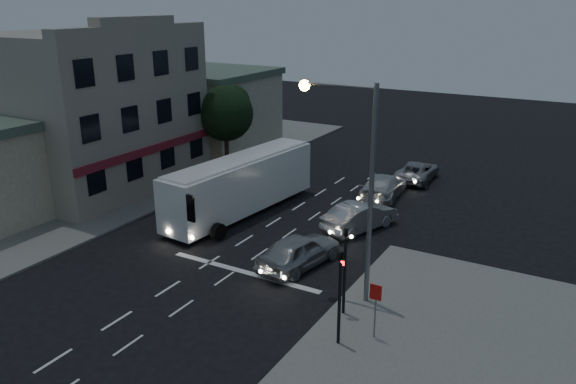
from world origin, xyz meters
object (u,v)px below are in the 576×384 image
Objects in this scene: car_sedan_c at (417,171)px; regulatory_sign at (375,302)px; car_sedan_b at (383,186)px; tour_bus at (241,183)px; traffic_signal_main at (345,261)px; car_sedan_a at (360,217)px; traffic_signal_side at (340,287)px; streetlight at (357,169)px; car_suv at (299,251)px; street_tree at (226,111)px.

car_sedan_c is 20.57m from regulatory_sign.
car_sedan_b reaches higher than car_sedan_c.
tour_bus reaches higher than car_sedan_c.
car_sedan_a is at bearing 108.65° from traffic_signal_main.
tour_bus is 13.53m from car_sedan_c.
traffic_signal_side is 4.84m from streetlight.
car_sedan_c is (0.79, 4.62, -0.09)m from car_sedan_b.
tour_bus is 9.36m from car_sedan_b.
street_tree is at bearing -31.79° from car_suv.
tour_bus is 1.83× the size of street_tree.
regulatory_sign is at bearing 153.94° from car_suv.
streetlight reaches higher than street_tree.
traffic_signal_side is (4.36, -5.00, 1.62)m from car_suv.
car_suv is 0.52× the size of streetlight.
streetlight is at bearing -39.51° from street_tree.
car_suv is 2.15× the size of regulatory_sign.
traffic_signal_main reaches higher than car_suv.
car_sedan_a is at bearing 14.52° from tour_bus.
traffic_signal_main is 0.46× the size of streetlight.
street_tree is at bearing -4.31° from car_sedan_b.
traffic_signal_side is at bearing 97.90° from car_sedan_c.
traffic_signal_side is at bearing -44.50° from street_tree.
regulatory_sign is 23.40m from street_tree.
traffic_signal_main is at bearing 149.16° from regulatory_sign.
street_tree reaches higher than car_sedan_a.
car_sedan_b is 17.03m from traffic_signal_side.
traffic_signal_side is at bearing -70.51° from traffic_signal_main.
car_sedan_b is 1.09× the size of car_sedan_c.
traffic_signal_main is at bearing 127.98° from car_sedan_a.
traffic_signal_main is 0.66× the size of street_tree.
car_suv reaches higher than car_sedan_b.
car_sedan_b is 16.34m from regulatory_sign.
street_tree is (-12.10, -0.14, 3.74)m from car_sedan_b.
traffic_signal_main reaches higher than car_sedan_c.
car_sedan_a is 9.24m from traffic_signal_main.
street_tree is (-5.83, 6.72, 2.64)m from tour_bus.
car_suv is 0.76× the size of street_tree.
regulatory_sign reaches higher than car_sedan_c.
car_suv is 6.83m from traffic_signal_side.
car_suv is at bearing -42.73° from street_tree.
car_sedan_c is at bearing 64.19° from tour_bus.
car_sedan_b is at bearing 104.46° from traffic_signal_main.
streetlight reaches higher than car_sedan_b.
car_sedan_b is at bearing -62.75° from car_sedan_a.
car_sedan_b is (-0.05, 11.36, -0.05)m from car_suv.
car_sedan_c is at bearing -104.63° from car_sedan_b.
traffic_signal_main reaches higher than regulatory_sign.
traffic_signal_main is (2.92, -19.00, 1.75)m from car_sedan_c.
car_suv is 0.98× the size of car_sedan_c.
traffic_signal_side reaches higher than car_sedan_c.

